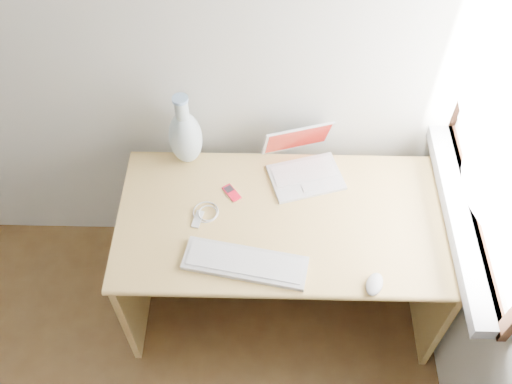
{
  "coord_description": "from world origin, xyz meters",
  "views": [
    {
      "loc": [
        0.94,
        0.03,
        2.57
      ],
      "look_at": [
        0.91,
        1.35,
        0.85
      ],
      "focal_mm": 40.0,
      "sensor_mm": 36.0,
      "label": 1
    }
  ],
  "objects_px": {
    "external_keyboard": "(245,263)",
    "vase": "(185,136)",
    "laptop": "(306,164)",
    "desk": "(283,230)"
  },
  "relations": [
    {
      "from": "external_keyboard",
      "to": "vase",
      "type": "distance_m",
      "value": 0.6
    },
    {
      "from": "external_keyboard",
      "to": "vase",
      "type": "relative_size",
      "value": 1.36
    },
    {
      "from": "laptop",
      "to": "desk",
      "type": "bearing_deg",
      "value": -134.52
    },
    {
      "from": "desk",
      "to": "external_keyboard",
      "type": "height_order",
      "value": "external_keyboard"
    },
    {
      "from": "laptop",
      "to": "external_keyboard",
      "type": "relative_size",
      "value": 0.7
    },
    {
      "from": "desk",
      "to": "external_keyboard",
      "type": "relative_size",
      "value": 2.79
    },
    {
      "from": "external_keyboard",
      "to": "vase",
      "type": "xyz_separation_m",
      "value": [
        -0.26,
        0.52,
        0.13
      ]
    },
    {
      "from": "desk",
      "to": "vase",
      "type": "relative_size",
      "value": 3.79
    },
    {
      "from": "laptop",
      "to": "external_keyboard",
      "type": "distance_m",
      "value": 0.52
    },
    {
      "from": "laptop",
      "to": "vase",
      "type": "bearing_deg",
      "value": 156.88
    }
  ]
}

